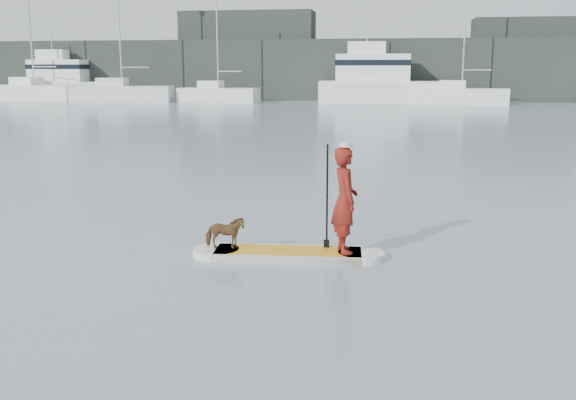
% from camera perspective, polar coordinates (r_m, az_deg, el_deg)
% --- Properties ---
extents(ground, '(140.00, 140.00, 0.00)m').
position_cam_1_polar(ground, '(15.42, -12.03, -0.52)').
color(ground, slate).
rests_on(ground, ground).
extents(paddleboard, '(3.29, 1.00, 0.12)m').
position_cam_1_polar(paddleboard, '(11.03, 0.00, -4.79)').
color(paddleboard, orange).
rests_on(paddleboard, ground).
extents(paddler, '(0.61, 0.76, 1.79)m').
position_cam_1_polar(paddler, '(10.76, 5.07, -0.00)').
color(paddler, maroon).
rests_on(paddler, paddleboard).
extents(white_cap, '(0.22, 0.22, 0.07)m').
position_cam_1_polar(white_cap, '(10.61, 5.16, 4.93)').
color(white_cap, silver).
rests_on(white_cap, paddler).
extents(dog, '(0.72, 0.47, 0.56)m').
position_cam_1_polar(dog, '(11.08, -5.63, -2.93)').
color(dog, '#57311D').
rests_on(dog, paddleboard).
extents(paddle, '(0.10, 0.30, 2.00)m').
position_cam_1_polar(paddle, '(11.04, 3.48, -0.84)').
color(paddle, black).
rests_on(paddle, ground).
extents(sailboat_a, '(9.35, 3.92, 13.18)m').
position_cam_1_polar(sailboat_a, '(69.21, -21.63, 8.96)').
color(sailboat_a, white).
rests_on(sailboat_a, ground).
extents(sailboat_b, '(9.62, 4.04, 13.86)m').
position_cam_1_polar(sailboat_b, '(63.72, -14.56, 9.28)').
color(sailboat_b, white).
rests_on(sailboat_b, ground).
extents(sailboat_c, '(7.64, 2.96, 10.77)m').
position_cam_1_polar(sailboat_c, '(61.79, -6.26, 9.36)').
color(sailboat_c, white).
rests_on(sailboat_c, ground).
extents(sailboat_e, '(8.30, 3.46, 11.70)m').
position_cam_1_polar(sailboat_e, '(60.17, 15.10, 9.01)').
color(sailboat_e, white).
rests_on(sailboat_e, ground).
extents(motor_yacht_a, '(12.28, 3.84, 7.36)m').
position_cam_1_polar(motor_yacht_a, '(61.21, 8.20, 10.48)').
color(motor_yacht_a, white).
rests_on(motor_yacht_a, ground).
extents(motor_yacht_b, '(10.35, 4.35, 6.65)m').
position_cam_1_polar(motor_yacht_b, '(71.06, -19.27, 9.94)').
color(motor_yacht_b, white).
rests_on(motor_yacht_b, ground).
extents(shore_mass, '(90.00, 6.00, 6.00)m').
position_cam_1_polar(shore_mass, '(67.25, 4.73, 11.45)').
color(shore_mass, black).
rests_on(shore_mass, ground).
extents(shore_building_west, '(14.00, 4.00, 9.00)m').
position_cam_1_polar(shore_building_west, '(69.79, -3.59, 12.70)').
color(shore_building_west, black).
rests_on(shore_building_west, ground).
extents(shore_building_east, '(10.00, 4.00, 8.00)m').
position_cam_1_polar(shore_building_east, '(69.15, 20.17, 11.62)').
color(shore_building_east, black).
rests_on(shore_building_east, ground).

